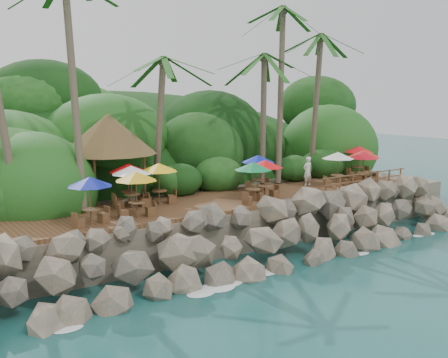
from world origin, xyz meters
TOP-DOWN VIEW (x-y plane):
  - ground at (0.00, 0.00)m, footprint 140.00×140.00m
  - land_base at (0.00, 16.00)m, footprint 32.00×25.20m
  - jungle_hill at (0.00, 23.50)m, footprint 44.80×28.00m
  - seawall at (0.00, 2.00)m, footprint 29.00×4.00m
  - terrace at (0.00, 6.00)m, footprint 26.00×5.00m
  - jungle_foliage at (0.00, 15.00)m, footprint 44.00×16.00m
  - foam_line at (0.00, 0.30)m, footprint 25.20×0.80m
  - palms at (0.02, 8.65)m, footprint 26.04×7.07m
  - palapa at (-4.84, 9.99)m, footprint 5.23×5.23m
  - dining_clusters at (1.48, 5.70)m, footprint 21.77×5.17m
  - railing at (8.64, 3.65)m, footprint 7.20×0.10m
  - waiter at (6.63, 6.50)m, footprint 0.68×0.46m

SIDE VIEW (x-z plane):
  - ground at x=0.00m, z-range 0.00..0.00m
  - jungle_hill at x=0.00m, z-range -7.70..7.70m
  - jungle_foliage at x=0.00m, z-range -6.00..6.00m
  - foam_line at x=0.00m, z-range 0.00..0.06m
  - land_base at x=0.00m, z-range 0.00..2.10m
  - seawall at x=0.00m, z-range 0.00..2.30m
  - terrace at x=0.00m, z-range 2.10..2.30m
  - railing at x=8.64m, z-range 2.41..3.41m
  - waiter at x=6.63m, z-range 2.30..4.11m
  - dining_clusters at x=1.48m, z-range 3.00..5.13m
  - palapa at x=-4.84m, z-range 3.49..8.09m
  - palms at x=0.02m, z-range 5.31..19.15m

